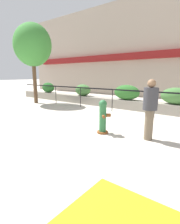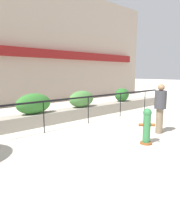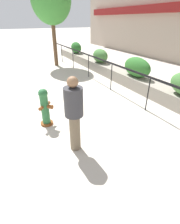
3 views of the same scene
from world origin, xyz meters
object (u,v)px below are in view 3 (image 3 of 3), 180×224
Objects in this scene: hedge_bush_0 at (76,48)px; fire_hydrant at (45,107)px; pedestrian at (74,111)px; hedge_bush_2 at (137,67)px; hedge_bush_1 at (100,56)px; street_tree at (51,0)px.

fire_hydrant is (7.94, -4.26, -0.33)m from hedge_bush_0.
fire_hydrant is at bearing -166.20° from pedestrian.
hedge_bush_2 is 0.86× the size of pedestrian.
hedge_bush_0 is 1.06× the size of hedge_bush_1.
street_tree is at bearing -162.29° from hedge_bush_2.
hedge_bush_0 is at bearing 180.00° from hedge_bush_2.
hedge_bush_2 is (3.13, 0.00, 0.03)m from hedge_bush_1.
hedge_bush_2 is 4.74m from pedestrian.
hedge_bush_0 reaches higher than fire_hydrant.
hedge_bush_1 is 4.22m from street_tree.
street_tree is (-5.71, -1.82, 2.76)m from hedge_bush_2.
fire_hydrant is 0.62× the size of pedestrian.
hedge_bush_1 is 1.07× the size of fire_hydrant.
hedge_bush_0 is 3.53m from hedge_bush_1.
pedestrian is (1.36, 0.33, 0.44)m from fire_hydrant.
hedge_bush_1 is 6.15m from fire_hydrant.
fire_hydrant is (4.42, -4.26, -0.32)m from hedge_bush_1.
street_tree reaches higher than hedge_bush_1.
hedge_bush_0 is at bearing 157.10° from pedestrian.
hedge_bush_2 is 6.59m from street_tree.
hedge_bush_1 is at bearing 180.00° from hedge_bush_2.
pedestrian is at bearing -14.15° from street_tree.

